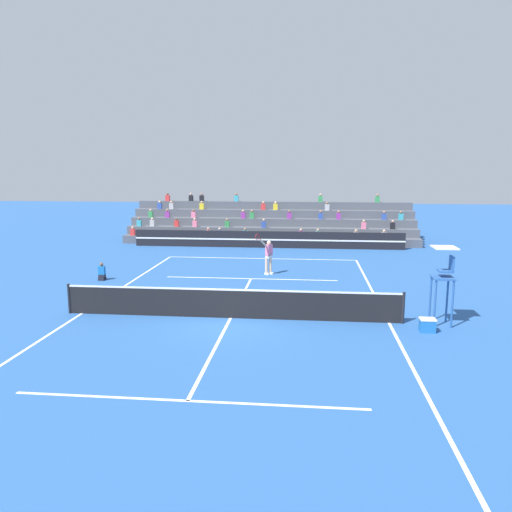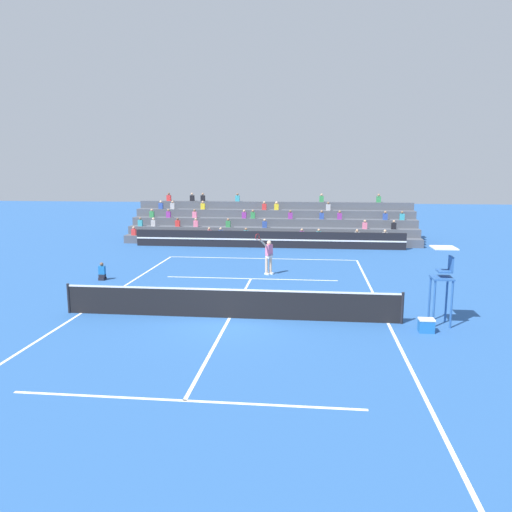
{
  "view_description": "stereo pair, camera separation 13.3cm",
  "coord_description": "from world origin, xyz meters",
  "px_view_note": "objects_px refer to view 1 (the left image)",
  "views": [
    {
      "loc": [
        2.65,
        -16.83,
        5.23
      ],
      "look_at": [
        0.23,
        6.51,
        1.1
      ],
      "focal_mm": 35.0,
      "sensor_mm": 36.0,
      "label": 1
    },
    {
      "loc": [
        2.78,
        -16.82,
        5.23
      ],
      "look_at": [
        0.23,
        6.51,
        1.1
      ],
      "focal_mm": 35.0,
      "sensor_mm": 36.0,
      "label": 2
    }
  ],
  "objects_px": {
    "tennis_ball": "(138,298)",
    "equipment_cooler": "(427,325)",
    "umpire_chair": "(444,275)",
    "ball_kid_courtside": "(102,273)",
    "tennis_player": "(268,255)"
  },
  "relations": [
    {
      "from": "ball_kid_courtside",
      "to": "tennis_ball",
      "type": "relative_size",
      "value": 12.43
    },
    {
      "from": "equipment_cooler",
      "to": "tennis_ball",
      "type": "bearing_deg",
      "value": 164.26
    },
    {
      "from": "umpire_chair",
      "to": "equipment_cooler",
      "type": "bearing_deg",
      "value": -127.84
    },
    {
      "from": "ball_kid_courtside",
      "to": "equipment_cooler",
      "type": "xyz_separation_m",
      "value": [
        13.58,
        -6.25,
        -0.1
      ]
    },
    {
      "from": "tennis_ball",
      "to": "equipment_cooler",
      "type": "xyz_separation_m",
      "value": [
        10.7,
        -3.02,
        0.19
      ]
    },
    {
      "from": "umpire_chair",
      "to": "ball_kid_courtside",
      "type": "height_order",
      "value": "umpire_chair"
    },
    {
      "from": "tennis_ball",
      "to": "umpire_chair",
      "type": "bearing_deg",
      "value": -10.89
    },
    {
      "from": "umpire_chair",
      "to": "tennis_ball",
      "type": "relative_size",
      "value": 39.26
    },
    {
      "from": "tennis_player",
      "to": "tennis_ball",
      "type": "xyz_separation_m",
      "value": [
        -4.87,
        -5.3,
        -0.94
      ]
    },
    {
      "from": "tennis_player",
      "to": "equipment_cooler",
      "type": "relative_size",
      "value": 4.43
    },
    {
      "from": "umpire_chair",
      "to": "equipment_cooler",
      "type": "distance_m",
      "value": 1.83
    },
    {
      "from": "tennis_ball",
      "to": "ball_kid_courtside",
      "type": "bearing_deg",
      "value": 131.73
    },
    {
      "from": "tennis_ball",
      "to": "tennis_player",
      "type": "bearing_deg",
      "value": 47.41
    },
    {
      "from": "umpire_chair",
      "to": "ball_kid_courtside",
      "type": "xyz_separation_m",
      "value": [
        -14.23,
        5.41,
        -1.39
      ]
    },
    {
      "from": "tennis_ball",
      "to": "equipment_cooler",
      "type": "distance_m",
      "value": 11.12
    }
  ]
}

